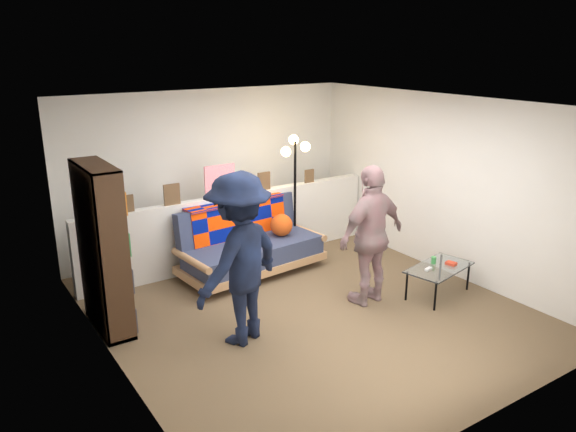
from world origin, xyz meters
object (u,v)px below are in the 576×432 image
at_px(futon_sofa, 250,244).
at_px(coffee_table, 439,269).
at_px(floor_lamp, 295,172).
at_px(person_right, 372,235).
at_px(bookshelf, 103,254).
at_px(person_left, 239,259).

xyz_separation_m(futon_sofa, coffee_table, (1.58, -1.95, -0.04)).
bearing_deg(floor_lamp, person_right, -94.08).
xyz_separation_m(bookshelf, person_right, (2.83, -1.11, -0.01)).
xyz_separation_m(bookshelf, person_left, (1.09, -1.05, 0.05)).
relative_size(coffee_table, floor_lamp, 0.55).
height_order(futon_sofa, floor_lamp, floor_lamp).
height_order(bookshelf, floor_lamp, bookshelf).
height_order(futon_sofa, coffee_table, futon_sofa).
bearing_deg(futon_sofa, person_right, -65.26).
distance_m(bookshelf, person_right, 3.05).
height_order(futon_sofa, bookshelf, bookshelf).
bearing_deg(futon_sofa, coffee_table, -50.94).
bearing_deg(floor_lamp, coffee_table, -71.72).
height_order(coffee_table, person_left, person_left).
relative_size(bookshelf, person_left, 1.01).
height_order(bookshelf, coffee_table, bookshelf).
relative_size(floor_lamp, person_left, 0.98).
height_order(futon_sofa, person_left, person_left).
xyz_separation_m(coffee_table, floor_lamp, (-0.71, 2.15, 0.91)).
xyz_separation_m(person_left, person_right, (1.74, -0.06, -0.06)).
bearing_deg(futon_sofa, person_left, -122.98).
height_order(bookshelf, person_right, bookshelf).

